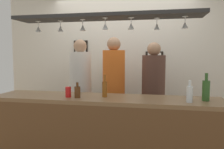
# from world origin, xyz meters

# --- Properties ---
(back_wall) EXTENTS (4.40, 0.06, 2.60)m
(back_wall) POSITION_xyz_m (0.00, 1.10, 1.30)
(back_wall) COLOR silver
(back_wall) RESTS_ON ground_plane
(bar_counter) EXTENTS (2.70, 0.55, 1.00)m
(bar_counter) POSITION_xyz_m (0.00, -0.50, 0.68)
(bar_counter) COLOR brown
(bar_counter) RESTS_ON ground_plane
(overhead_glass_rack) EXTENTS (2.20, 0.36, 0.04)m
(overhead_glass_rack) POSITION_xyz_m (0.00, -0.30, 1.94)
(overhead_glass_rack) COLOR black
(hanging_wineglass_far_left) EXTENTS (0.07, 0.07, 0.13)m
(hanging_wineglass_far_left) POSITION_xyz_m (-0.87, -0.27, 1.83)
(hanging_wineglass_far_left) COLOR silver
(hanging_wineglass_far_left) RESTS_ON overhead_glass_rack
(hanging_wineglass_left) EXTENTS (0.07, 0.07, 0.13)m
(hanging_wineglass_left) POSITION_xyz_m (-0.58, -0.25, 1.83)
(hanging_wineglass_left) COLOR silver
(hanging_wineglass_left) RESTS_ON overhead_glass_rack
(hanging_wineglass_center_left) EXTENTS (0.07, 0.07, 0.13)m
(hanging_wineglass_center_left) POSITION_xyz_m (-0.28, -0.30, 1.83)
(hanging_wineglass_center_left) COLOR silver
(hanging_wineglass_center_left) RESTS_ON overhead_glass_rack
(hanging_wineglass_center) EXTENTS (0.07, 0.07, 0.13)m
(hanging_wineglass_center) POSITION_xyz_m (0.01, -0.36, 1.83)
(hanging_wineglass_center) COLOR silver
(hanging_wineglass_center) RESTS_ON overhead_glass_rack
(hanging_wineglass_center_right) EXTENTS (0.07, 0.07, 0.13)m
(hanging_wineglass_center_right) POSITION_xyz_m (0.30, -0.32, 1.83)
(hanging_wineglass_center_right) COLOR silver
(hanging_wineglass_center_right) RESTS_ON overhead_glass_rack
(hanging_wineglass_right) EXTENTS (0.07, 0.07, 0.13)m
(hanging_wineglass_right) POSITION_xyz_m (0.59, -0.23, 1.83)
(hanging_wineglass_right) COLOR silver
(hanging_wineglass_right) RESTS_ON overhead_glass_rack
(hanging_wineglass_far_right) EXTENTS (0.07, 0.07, 0.13)m
(hanging_wineglass_far_right) POSITION_xyz_m (0.89, -0.29, 1.83)
(hanging_wineglass_far_right) COLOR silver
(hanging_wineglass_far_right) RESTS_ON overhead_glass_rack
(person_left_white_patterned_shirt) EXTENTS (0.34, 0.34, 1.74)m
(person_left_white_patterned_shirt) POSITION_xyz_m (-0.58, 0.45, 1.05)
(person_left_white_patterned_shirt) COLOR #2D334C
(person_left_white_patterned_shirt) RESTS_ON ground_plane
(person_middle_orange_shirt) EXTENTS (0.34, 0.34, 1.76)m
(person_middle_orange_shirt) POSITION_xyz_m (-0.04, 0.45, 1.07)
(person_middle_orange_shirt) COLOR #2D334C
(person_middle_orange_shirt) RESTS_ON ground_plane
(person_right_brown_shirt) EXTENTS (0.34, 0.34, 1.68)m
(person_right_brown_shirt) POSITION_xyz_m (0.56, 0.45, 1.01)
(person_right_brown_shirt) COLOR #2D334C
(person_right_brown_shirt) RESTS_ON ground_plane
(bottle_beer_amber_tall) EXTENTS (0.06, 0.06, 0.26)m
(bottle_beer_amber_tall) POSITION_xyz_m (0.00, -0.34, 1.10)
(bottle_beer_amber_tall) COLOR brown
(bottle_beer_amber_tall) RESTS_ON bar_counter
(bottle_soda_clear) EXTENTS (0.06, 0.06, 0.23)m
(bottle_soda_clear) POSITION_xyz_m (0.94, -0.46, 1.09)
(bottle_soda_clear) COLOR silver
(bottle_soda_clear) RESTS_ON bar_counter
(bottle_beer_brown_stubby) EXTENTS (0.07, 0.07, 0.18)m
(bottle_beer_brown_stubby) POSITION_xyz_m (-0.30, -0.45, 1.07)
(bottle_beer_brown_stubby) COLOR #512D14
(bottle_beer_brown_stubby) RESTS_ON bar_counter
(bottle_champagne_green) EXTENTS (0.08, 0.08, 0.30)m
(bottle_champagne_green) POSITION_xyz_m (1.12, -0.34, 1.12)
(bottle_champagne_green) COLOR #2D5623
(bottle_champagne_green) RESTS_ON bar_counter
(drink_can) EXTENTS (0.07, 0.07, 0.12)m
(drink_can) POSITION_xyz_m (-0.42, -0.43, 1.06)
(drink_can) COLOR red
(drink_can) RESTS_ON bar_counter
(picture_frame_caricature) EXTENTS (0.26, 0.02, 0.34)m
(picture_frame_caricature) POSITION_xyz_m (-0.78, 1.06, 1.59)
(picture_frame_caricature) COLOR black
(picture_frame_caricature) RESTS_ON back_wall
(picture_frame_lower_pair) EXTENTS (0.30, 0.02, 0.18)m
(picture_frame_lower_pair) POSITION_xyz_m (0.56, 1.06, 1.47)
(picture_frame_lower_pair) COLOR black
(picture_frame_lower_pair) RESTS_ON back_wall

